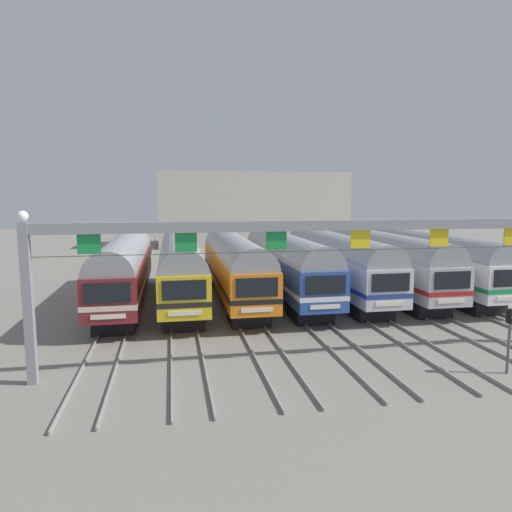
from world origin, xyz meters
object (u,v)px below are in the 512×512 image
(commuter_train_yellow, at_px, (180,265))
(commuter_train_orange, at_px, (234,263))
(catenary_gantry, at_px, (360,244))
(commuter_train_blue, at_px, (285,262))
(commuter_train_maroon, at_px, (125,266))
(commuter_train_stainless, at_px, (382,259))
(commuter_train_white, at_px, (428,258))
(commuter_train_silver, at_px, (335,261))
(yard_signal_mast, at_px, (510,328))

(commuter_train_yellow, height_order, commuter_train_orange, commuter_train_orange)
(catenary_gantry, bearing_deg, commuter_train_blue, 90.00)
(commuter_train_maroon, bearing_deg, commuter_train_orange, 0.03)
(commuter_train_stainless, height_order, commuter_train_white, same)
(commuter_train_yellow, distance_m, catenary_gantry, 15.75)
(commuter_train_silver, bearing_deg, commuter_train_yellow, -179.98)
(commuter_train_yellow, bearing_deg, yard_signal_mast, -50.15)
(commuter_train_white, relative_size, yard_signal_mast, 6.34)
(commuter_train_yellow, bearing_deg, commuter_train_silver, 0.02)
(commuter_train_yellow, distance_m, commuter_train_blue, 7.65)
(yard_signal_mast, bearing_deg, commuter_train_orange, 120.79)
(commuter_train_orange, relative_size, commuter_train_silver, 1.00)
(commuter_train_orange, relative_size, commuter_train_stainless, 1.00)
(commuter_train_blue, relative_size, catenary_gantry, 0.64)
(commuter_train_stainless, bearing_deg, commuter_train_white, 0.00)
(commuter_train_silver, distance_m, commuter_train_white, 7.65)
(commuter_train_orange, relative_size, catenary_gantry, 0.64)
(commuter_train_maroon, relative_size, commuter_train_blue, 1.00)
(commuter_train_silver, bearing_deg, yard_signal_mast, -83.20)
(commuter_train_blue, bearing_deg, catenary_gantry, -90.00)
(catenary_gantry, bearing_deg, commuter_train_maroon, 130.37)
(commuter_train_silver, distance_m, catenary_gantry, 14.29)
(yard_signal_mast, bearing_deg, catenary_gantry, 156.09)
(commuter_train_maroon, bearing_deg, commuter_train_white, 0.01)
(commuter_train_yellow, relative_size, commuter_train_silver, 1.00)
(commuter_train_white, height_order, catenary_gantry, catenary_gantry)
(commuter_train_stainless, xyz_separation_m, catenary_gantry, (-7.65, -13.50, 2.71))
(commuter_train_maroon, height_order, yard_signal_mast, commuter_train_maroon)
(commuter_train_silver, height_order, commuter_train_white, same)
(commuter_train_blue, xyz_separation_m, commuter_train_white, (11.47, 0.00, 0.00))
(commuter_train_silver, height_order, yard_signal_mast, commuter_train_silver)
(commuter_train_yellow, relative_size, catenary_gantry, 0.64)
(commuter_train_yellow, distance_m, commuter_train_orange, 3.82)
(catenary_gantry, bearing_deg, yard_signal_mast, -23.91)
(commuter_train_stainless, relative_size, commuter_train_white, 1.00)
(commuter_train_yellow, bearing_deg, commuter_train_maroon, 180.00)
(catenary_gantry, xyz_separation_m, yard_signal_mast, (5.74, -2.54, -3.41))
(commuter_train_orange, bearing_deg, commuter_train_silver, 0.00)
(commuter_train_maroon, xyz_separation_m, commuter_train_orange, (7.65, 0.00, 0.00))
(commuter_train_orange, bearing_deg, yard_signal_mast, -59.21)
(catenary_gantry, bearing_deg, commuter_train_orange, 105.82)
(commuter_train_maroon, distance_m, catenary_gantry, 17.92)
(commuter_train_yellow, distance_m, yard_signal_mast, 20.90)
(commuter_train_maroon, xyz_separation_m, yard_signal_mast, (17.21, -16.04, -0.69))
(commuter_train_orange, distance_m, catenary_gantry, 14.29)
(commuter_train_orange, xyz_separation_m, commuter_train_white, (15.30, 0.00, 0.00))
(commuter_train_blue, height_order, commuter_train_silver, same)
(commuter_train_blue, bearing_deg, commuter_train_silver, 0.00)
(commuter_train_blue, height_order, commuter_train_white, same)
(commuter_train_maroon, distance_m, commuter_train_silver, 15.30)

